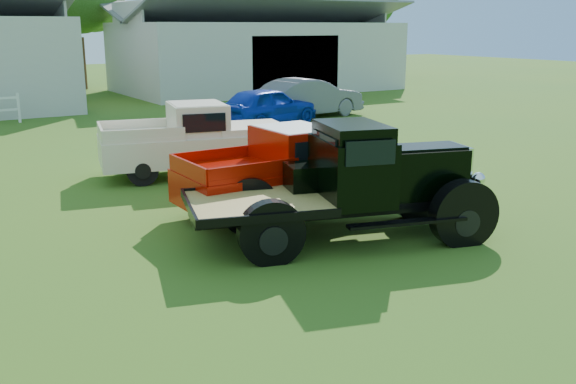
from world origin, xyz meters
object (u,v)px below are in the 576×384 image
white_pickup (194,140)px  red_pickup (291,169)px  vintage_flatbed (346,183)px  misc_car_blue (267,106)px  misc_car_grey (308,98)px

white_pickup → red_pickup: bearing=-73.3°
vintage_flatbed → white_pickup: size_ratio=1.08×
red_pickup → misc_car_blue: 12.10m
vintage_flatbed → white_pickup: (-0.15, 6.40, -0.15)m
vintage_flatbed → misc_car_grey: bearing=75.0°
red_pickup → white_pickup: bearing=93.5°
red_pickup → misc_car_grey: 14.54m
red_pickup → misc_car_blue: size_ratio=1.11×
red_pickup → misc_car_blue: (5.61, 10.73, -0.14)m
red_pickup → misc_car_blue: red_pickup is taller
white_pickup → misc_car_blue: bearing=60.0°
red_pickup → misc_car_grey: red_pickup is taller
vintage_flatbed → red_pickup: size_ratio=1.09×
white_pickup → misc_car_blue: 8.76m
vintage_flatbed → red_pickup: bearing=101.8°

